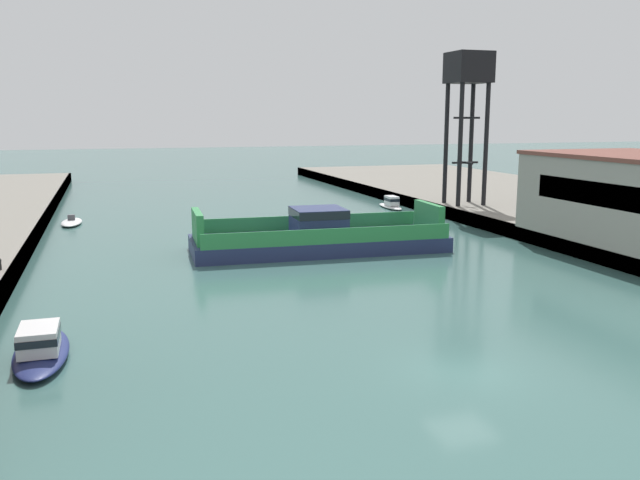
{
  "coord_description": "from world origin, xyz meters",
  "views": [
    {
      "loc": [
        -12.96,
        -22.01,
        9.93
      ],
      "look_at": [
        0.0,
        18.72,
        2.0
      ],
      "focal_mm": 37.35,
      "sensor_mm": 36.0,
      "label": 1
    }
  ],
  "objects": [
    {
      "name": "ground_plane",
      "position": [
        0.0,
        0.0,
        0.0
      ],
      "size": [
        400.0,
        400.0,
        0.0
      ],
      "primitive_type": "plane",
      "color": "#3D6660"
    },
    {
      "name": "chain_ferry",
      "position": [
        1.86,
        24.97,
        1.01
      ],
      "size": [
        19.22,
        7.71,
        3.3
      ],
      "color": "navy",
      "rests_on": "ground"
    },
    {
      "name": "moored_boat_near_left",
      "position": [
        -16.04,
        6.53,
        0.56
      ],
      "size": [
        2.21,
        6.6,
        1.51
      ],
      "color": "navy",
      "rests_on": "ground"
    },
    {
      "name": "moored_boat_near_right",
      "position": [
        -16.5,
        43.71,
        0.22
      ],
      "size": [
        2.12,
        5.16,
        0.91
      ],
      "color": "white",
      "rests_on": "ground"
    },
    {
      "name": "moored_boat_mid_left",
      "position": [
        16.52,
        44.86,
        0.53
      ],
      "size": [
        1.68,
        5.4,
        1.39
      ],
      "color": "white",
      "rests_on": "ground"
    },
    {
      "name": "crane_tower",
      "position": [
        21.28,
        37.5,
        13.26
      ],
      "size": [
        3.72,
        3.72,
        14.96
      ],
      "color": "black",
      "rests_on": "quay_right"
    },
    {
      "name": "bollard_right_far",
      "position": [
        19.29,
        19.82,
        1.61
      ],
      "size": [
        0.32,
        0.32,
        0.71
      ],
      "color": "black",
      "rests_on": "quay_right"
    }
  ]
}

